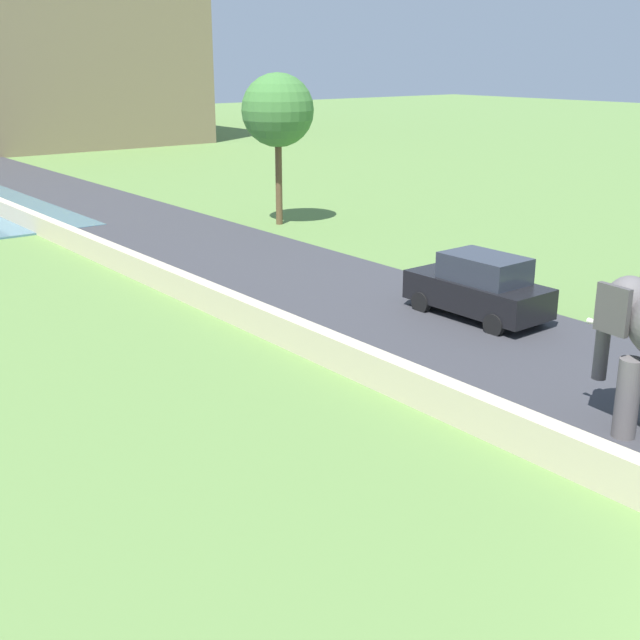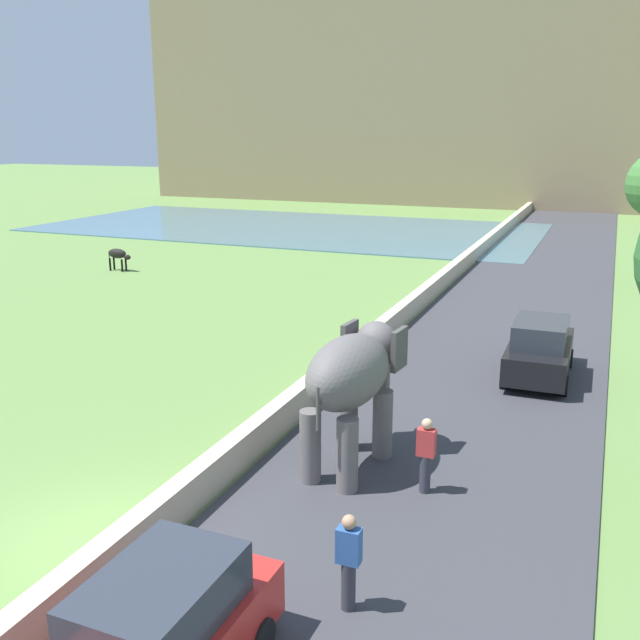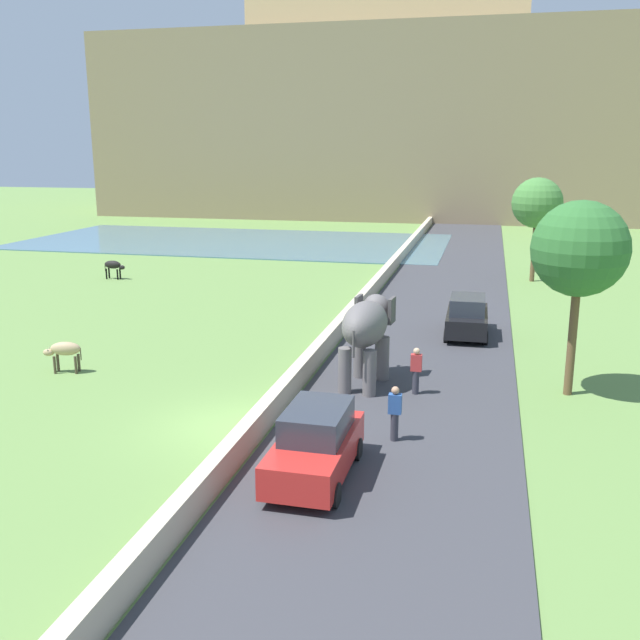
% 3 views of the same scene
% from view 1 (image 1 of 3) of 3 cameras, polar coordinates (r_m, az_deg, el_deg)
% --- Properties ---
extents(road_surface, '(7.00, 120.00, 0.06)m').
position_cam_1_polar(road_surface, '(27.62, -3.94, 3.55)').
color(road_surface, '#38383D').
rests_on(road_surface, ground).
extents(barrier_wall, '(0.40, 110.00, 0.77)m').
position_cam_1_polar(barrier_wall, '(23.96, -8.80, 2.04)').
color(barrier_wall, beige).
rests_on(barrier_wall, ground).
extents(car_black, '(1.84, 4.02, 1.80)m').
position_cam_1_polar(car_black, '(22.55, 10.99, 2.26)').
color(car_black, black).
rests_on(car_black, ground).
extents(tree_mid, '(2.99, 2.99, 6.24)m').
position_cam_1_polar(tree_mid, '(34.73, -2.95, 14.32)').
color(tree_mid, brown).
rests_on(tree_mid, ground).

